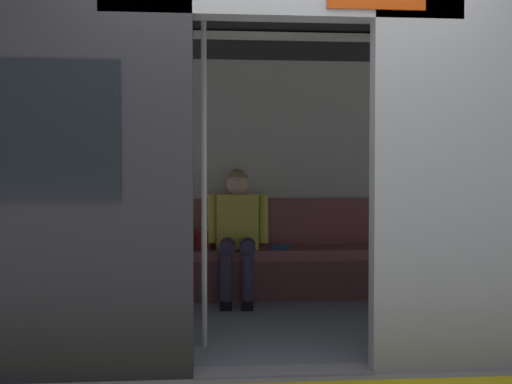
{
  "coord_description": "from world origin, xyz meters",
  "views": [
    {
      "loc": [
        0.44,
        3.46,
        1.15
      ],
      "look_at": [
        0.06,
        -1.17,
        1.0
      ],
      "focal_mm": 42.87,
      "sensor_mm": 36.0,
      "label": 1
    }
  ],
  "objects": [
    {
      "name": "ground_plane",
      "position": [
        0.0,
        0.0,
        0.0
      ],
      "size": [
        60.0,
        60.0,
        0.0
      ],
      "primitive_type": "plane",
      "color": "gray"
    },
    {
      "name": "train_car",
      "position": [
        0.07,
        -1.13,
        1.53
      ],
      "size": [
        6.4,
        2.58,
        2.34
      ],
      "color": "#ADAFB5",
      "rests_on": "ground_plane"
    },
    {
      "name": "bench_seat",
      "position": [
        0.0,
        -2.07,
        0.35
      ],
      "size": [
        3.3,
        0.44,
        0.45
      ],
      "color": "#935156",
      "rests_on": "ground_plane"
    },
    {
      "name": "person_seated",
      "position": [
        0.16,
        -2.02,
        0.67
      ],
      "size": [
        0.55,
        0.69,
        1.18
      ],
      "color": "#D8CC4C",
      "rests_on": "ground_plane"
    },
    {
      "name": "handbag",
      "position": [
        0.54,
        -2.14,
        0.54
      ],
      "size": [
        0.26,
        0.15,
        0.17
      ],
      "color": "maroon",
      "rests_on": "bench_seat"
    },
    {
      "name": "book",
      "position": [
        -0.25,
        -2.1,
        0.47
      ],
      "size": [
        0.21,
        0.26,
        0.03
      ],
      "primitive_type": "cube",
      "rotation": [
        0.0,
        0.0,
        -0.31
      ],
      "color": "#26598C",
      "rests_on": "bench_seat"
    },
    {
      "name": "grab_pole_door",
      "position": [
        0.45,
        -0.54,
        1.1
      ],
      "size": [
        0.04,
        0.04,
        2.2
      ],
      "primitive_type": "cylinder",
      "color": "silver",
      "rests_on": "ground_plane"
    }
  ]
}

